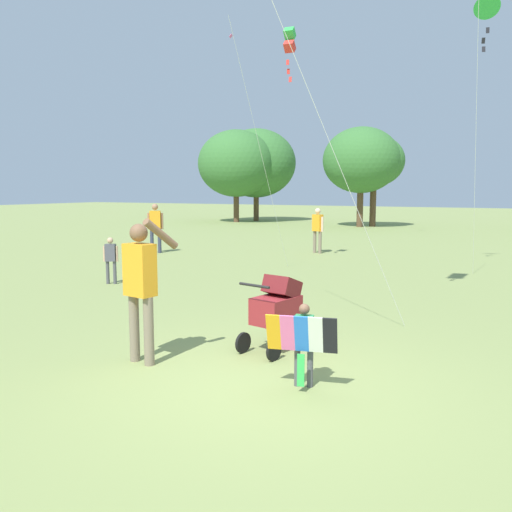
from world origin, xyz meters
TOP-DOWN VIEW (x-y plane):
  - ground_plane at (0.00, 0.00)m, footprint 120.00×120.00m
  - treeline_distant at (0.14, 26.51)m, footprint 39.43×7.31m
  - child_with_butterfly_kite at (0.46, 0.11)m, footprint 0.77×0.42m
  - person_adult_flyer at (-1.67, -0.02)m, footprint 0.63×0.54m
  - stroller at (-0.39, 1.25)m, footprint 0.67×1.12m
  - kite_orange_delta at (1.41, 9.47)m, footprint 0.71×2.86m
  - kite_green_novelty at (-3.35, 8.39)m, footprint 0.29×3.22m
  - person_red_shirt at (-8.67, 9.32)m, footprint 0.47×0.38m
  - person_sitting_far at (-5.90, 4.09)m, footprint 0.32×0.23m
  - person_couple_left at (-3.73, 11.79)m, footprint 0.47×0.30m

SIDE VIEW (x-z plane):
  - ground_plane at x=0.00m, z-range 0.00..0.00m
  - child_with_butterfly_kite at x=0.46m, z-range 0.10..1.04m
  - stroller at x=-0.39m, z-range 0.09..1.12m
  - person_sitting_far at x=-5.90m, z-range 0.10..1.17m
  - person_couple_left at x=-3.73m, z-range 0.14..1.67m
  - person_red_shirt at x=-8.67m, z-range 0.15..1.83m
  - person_adult_flyer at x=-1.67m, z-range 0.14..1.98m
  - treeline_distant at x=0.14m, z-range 0.71..7.04m
  - kite_green_novelty at x=-3.35m, z-range 2.84..9.31m
  - kite_orange_delta at x=1.41m, z-range 3.06..9.89m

